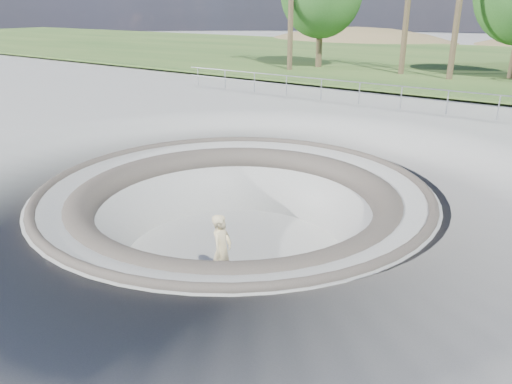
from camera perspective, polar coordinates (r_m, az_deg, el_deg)
ground at (r=13.16m, az=-2.45°, el=0.50°), size 180.00×180.00×0.00m
skate_bowl at (r=13.89m, az=-2.34°, el=-6.60°), size 14.00×14.00×4.10m
grass_strip at (r=44.58m, az=26.28°, el=13.02°), size 180.00×36.00×0.12m
safety_railing at (r=23.33m, az=16.25°, el=10.36°), size 25.00×0.06×1.03m
skateboard at (r=12.27m, az=-3.82°, el=-10.58°), size 0.87×0.28×0.09m
skater at (r=11.82m, az=-3.93°, el=-6.70°), size 0.59×0.75×1.83m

